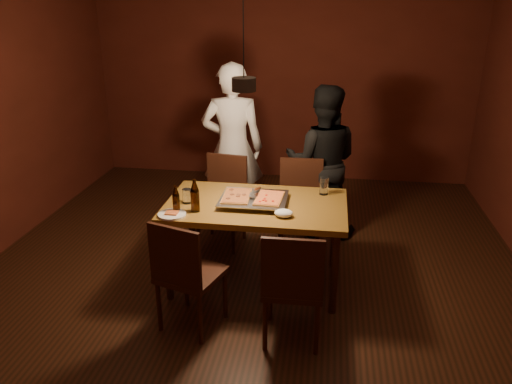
# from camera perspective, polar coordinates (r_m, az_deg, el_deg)

# --- Properties ---
(room_shell) EXTENTS (6.00, 6.00, 6.00)m
(room_shell) POSITION_cam_1_polar(r_m,az_deg,el_deg) (3.84, -1.35, 7.03)
(room_shell) COLOR #36190E
(room_shell) RESTS_ON ground
(dining_table) EXTENTS (1.50, 0.90, 0.75)m
(dining_table) POSITION_cam_1_polar(r_m,az_deg,el_deg) (4.18, 0.00, -2.22)
(dining_table) COLOR olive
(dining_table) RESTS_ON floor
(chair_far_left) EXTENTS (0.47, 0.47, 0.49)m
(chair_far_left) POSITION_cam_1_polar(r_m,az_deg,el_deg) (5.00, -3.68, 0.04)
(chair_far_left) COLOR #38190F
(chair_far_left) RESTS_ON floor
(chair_far_right) EXTENTS (0.44, 0.44, 0.49)m
(chair_far_right) POSITION_cam_1_polar(r_m,az_deg,el_deg) (4.88, 5.10, -0.53)
(chair_far_right) COLOR #38190F
(chair_far_right) RESTS_ON floor
(chair_near_left) EXTENTS (0.53, 0.53, 0.49)m
(chair_near_left) POSITION_cam_1_polar(r_m,az_deg,el_deg) (3.67, -8.21, -8.48)
(chair_near_left) COLOR #38190F
(chair_near_left) RESTS_ON floor
(chair_near_right) EXTENTS (0.43, 0.43, 0.49)m
(chair_near_right) POSITION_cam_1_polar(r_m,az_deg,el_deg) (3.50, 4.22, -9.86)
(chair_near_right) COLOR #38190F
(chair_near_right) RESTS_ON floor
(pizza_tray) EXTENTS (0.56, 0.47, 0.05)m
(pizza_tray) POSITION_cam_1_polar(r_m,az_deg,el_deg) (4.15, -0.28, -0.97)
(pizza_tray) COLOR silver
(pizza_tray) RESTS_ON dining_table
(pizza_meat) EXTENTS (0.24, 0.36, 0.02)m
(pizza_meat) POSITION_cam_1_polar(r_m,az_deg,el_deg) (4.16, -2.23, -0.42)
(pizza_meat) COLOR maroon
(pizza_meat) RESTS_ON pizza_tray
(pizza_cheese) EXTENTS (0.23, 0.35, 0.02)m
(pizza_cheese) POSITION_cam_1_polar(r_m,az_deg,el_deg) (4.11, 1.53, -0.68)
(pizza_cheese) COLOR gold
(pizza_cheese) RESTS_ON pizza_tray
(spatula) EXTENTS (0.13, 0.25, 0.04)m
(spatula) POSITION_cam_1_polar(r_m,az_deg,el_deg) (4.16, -0.37, -0.35)
(spatula) COLOR silver
(spatula) RESTS_ON pizza_tray
(beer_bottle_a) EXTENTS (0.06, 0.06, 0.22)m
(beer_bottle_a) POSITION_cam_1_polar(r_m,az_deg,el_deg) (4.00, -9.13, -0.78)
(beer_bottle_a) COLOR black
(beer_bottle_a) RESTS_ON dining_table
(beer_bottle_b) EXTENTS (0.07, 0.07, 0.27)m
(beer_bottle_b) POSITION_cam_1_polar(r_m,az_deg,el_deg) (3.98, -7.00, -0.41)
(beer_bottle_b) COLOR black
(beer_bottle_b) RESTS_ON dining_table
(water_glass_left) EXTENTS (0.08, 0.08, 0.12)m
(water_glass_left) POSITION_cam_1_polar(r_m,az_deg,el_deg) (4.18, -7.90, -0.46)
(water_glass_left) COLOR silver
(water_glass_left) RESTS_ON dining_table
(water_glass_right) EXTENTS (0.07, 0.07, 0.15)m
(water_glass_right) POSITION_cam_1_polar(r_m,az_deg,el_deg) (4.36, 7.77, 0.69)
(water_glass_right) COLOR silver
(water_glass_right) RESTS_ON dining_table
(plate_slice) EXTENTS (0.22, 0.22, 0.03)m
(plate_slice) POSITION_cam_1_polar(r_m,az_deg,el_deg) (3.98, -9.59, -2.52)
(plate_slice) COLOR white
(plate_slice) RESTS_ON dining_table
(napkin) EXTENTS (0.15, 0.11, 0.06)m
(napkin) POSITION_cam_1_polar(r_m,az_deg,el_deg) (3.89, 3.19, -2.44)
(napkin) COLOR white
(napkin) RESTS_ON dining_table
(diner_white) EXTENTS (0.69, 0.49, 1.77)m
(diner_white) POSITION_cam_1_polar(r_m,az_deg,el_deg) (5.25, -2.69, 5.09)
(diner_white) COLOR silver
(diner_white) RESTS_ON floor
(diner_dark) EXTENTS (0.77, 0.61, 1.57)m
(diner_dark) POSITION_cam_1_polar(r_m,az_deg,el_deg) (5.14, 7.55, 3.43)
(diner_dark) COLOR black
(diner_dark) RESTS_ON floor
(pendant_lamp) EXTENTS (0.18, 0.18, 1.10)m
(pendant_lamp) POSITION_cam_1_polar(r_m,az_deg,el_deg) (3.77, -1.40, 12.36)
(pendant_lamp) COLOR black
(pendant_lamp) RESTS_ON ceiling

